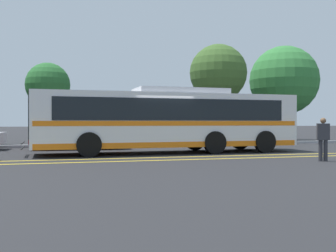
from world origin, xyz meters
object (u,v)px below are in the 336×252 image
at_px(tree_0, 218,73).
at_px(tree_1, 48,85).
at_px(tree_3, 284,80).
at_px(transit_bus, 168,119).
at_px(pedestrian_0, 323,137).
at_px(parked_car_1, 78,136).

height_order(tree_0, tree_1, tree_0).
relative_size(tree_1, tree_3, 0.74).
height_order(transit_bus, pedestrian_0, transit_bus).
distance_m(transit_bus, tree_0, 10.31).
relative_size(transit_bus, parked_car_1, 2.54).
relative_size(pedestrian_0, tree_0, 0.23).
xyz_separation_m(parked_car_1, tree_3, (15.25, 5.43, 3.83)).
bearing_deg(tree_1, tree_0, -7.18).
distance_m(tree_1, tree_3, 16.97).
xyz_separation_m(tree_1, tree_3, (16.95, -0.43, 0.72)).
bearing_deg(tree_1, transit_bus, -59.30).
relative_size(tree_0, tree_1, 1.28).
bearing_deg(tree_1, parked_car_1, -73.79).
relative_size(parked_car_1, tree_1, 0.91).
height_order(tree_0, tree_3, tree_3).
bearing_deg(pedestrian_0, transit_bus, -23.62).
bearing_deg(pedestrian_0, tree_3, -90.48).
bearing_deg(tree_0, tree_1, 172.82).
distance_m(tree_0, tree_3, 5.78).
relative_size(pedestrian_0, tree_1, 0.30).
height_order(pedestrian_0, tree_3, tree_3).
bearing_deg(parked_car_1, pedestrian_0, 47.30).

